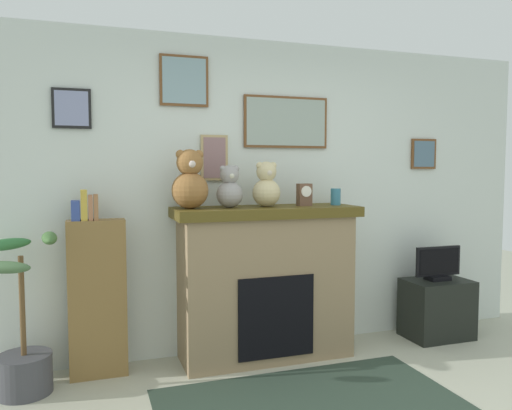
# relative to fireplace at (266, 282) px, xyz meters

# --- Properties ---
(back_wall) EXTENTS (5.20, 0.15, 2.60)m
(back_wall) POSITION_rel_fireplace_xyz_m (0.06, 0.30, 0.69)
(back_wall) COLOR silver
(back_wall) RESTS_ON ground_plane
(fireplace) EXTENTS (1.48, 0.54, 1.23)m
(fireplace) POSITION_rel_fireplace_xyz_m (0.00, 0.00, 0.00)
(fireplace) COLOR #8D7554
(fireplace) RESTS_ON ground_plane
(bookshelf) EXTENTS (0.41, 0.16, 1.38)m
(bookshelf) POSITION_rel_fireplace_xyz_m (-1.30, 0.04, -0.01)
(bookshelf) COLOR brown
(bookshelf) RESTS_ON ground_plane
(potted_plant) EXTENTS (0.52, 0.57, 1.10)m
(potted_plant) POSITION_rel_fireplace_xyz_m (-1.79, -0.10, -0.31)
(potted_plant) COLOR #3F3F44
(potted_plant) RESTS_ON ground_plane
(tv_stand) EXTENTS (0.57, 0.40, 0.53)m
(tv_stand) POSITION_rel_fireplace_xyz_m (1.63, -0.06, -0.36)
(tv_stand) COLOR black
(tv_stand) RESTS_ON ground_plane
(television) EXTENTS (0.46, 0.14, 0.31)m
(television) POSITION_rel_fireplace_xyz_m (1.63, -0.06, 0.05)
(television) COLOR black
(television) RESTS_ON tv_stand
(area_rug) EXTENTS (1.98, 1.18, 0.01)m
(area_rug) POSITION_rel_fireplace_xyz_m (-0.00, -0.92, -0.62)
(area_rug) COLOR #2B3B2F
(area_rug) RESTS_ON ground_plane
(candle_jar) EXTENTS (0.08, 0.08, 0.14)m
(candle_jar) POSITION_rel_fireplace_xyz_m (0.61, -0.02, 0.68)
(candle_jar) COLOR teal
(candle_jar) RESTS_ON fireplace
(mantel_clock) EXTENTS (0.11, 0.08, 0.18)m
(mantel_clock) POSITION_rel_fireplace_xyz_m (0.33, -0.02, 0.70)
(mantel_clock) COLOR brown
(mantel_clock) RESTS_ON fireplace
(teddy_bear_tan) EXTENTS (0.28, 0.28, 0.45)m
(teddy_bear_tan) POSITION_rel_fireplace_xyz_m (-0.62, -0.02, 0.81)
(teddy_bear_tan) COLOR brown
(teddy_bear_tan) RESTS_ON fireplace
(teddy_bear_cream) EXTENTS (0.21, 0.21, 0.33)m
(teddy_bear_cream) POSITION_rel_fireplace_xyz_m (-0.31, -0.02, 0.76)
(teddy_bear_cream) COLOR gray
(teddy_bear_cream) RESTS_ON fireplace
(teddy_bear_grey) EXTENTS (0.22, 0.22, 0.36)m
(teddy_bear_grey) POSITION_rel_fireplace_xyz_m (-0.00, -0.02, 0.77)
(teddy_bear_grey) COLOR #CDBC8B
(teddy_bear_grey) RESTS_ON fireplace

